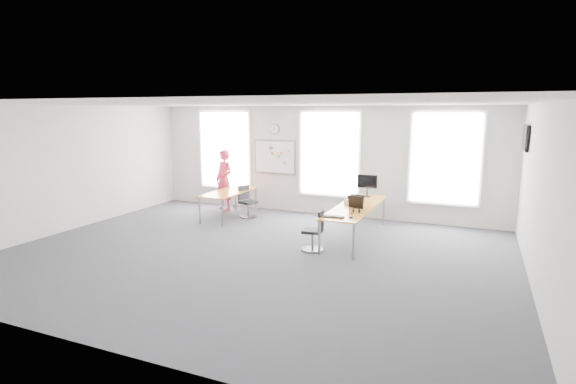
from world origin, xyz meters
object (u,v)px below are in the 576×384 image
at_px(keyboard, 334,217).
at_px(headphones, 356,210).
at_px(desk_left, 229,193).
at_px(monitor, 367,184).
at_px(chair_right, 315,233).
at_px(person, 224,180).
at_px(chair_left, 247,203).
at_px(desk_right, 356,208).

xyz_separation_m(keyboard, headphones, (0.32, 0.58, 0.04)).
bearing_deg(desk_left, keyboard, -28.06).
bearing_deg(monitor, chair_right, -100.93).
bearing_deg(monitor, headphones, -82.81).
bearing_deg(headphones, keyboard, -134.89).
height_order(person, keyboard, person).
relative_size(headphones, monitor, 0.33).
height_order(chair_right, keyboard, chair_right).
bearing_deg(person, headphones, -3.34).
bearing_deg(person, chair_left, -6.50).
relative_size(desk_left, keyboard, 4.41).
height_order(desk_left, monitor, monitor).
bearing_deg(desk_left, desk_right, -10.06).
bearing_deg(chair_left, desk_right, -84.24).
bearing_deg(desk_right, chair_left, 165.15).
bearing_deg(chair_right, headphones, 123.89).
bearing_deg(person, desk_left, -29.89).
distance_m(desk_left, monitor, 3.71).
relative_size(desk_right, keyboard, 6.89).
height_order(desk_left, person, person).
bearing_deg(chair_left, person, 82.63).
distance_m(headphones, monitor, 1.88).
relative_size(chair_left, headphones, 4.71).
bearing_deg(keyboard, headphones, 46.50).
xyz_separation_m(chair_right, person, (-3.75, 2.64, 0.51)).
height_order(desk_right, monitor, monitor).
xyz_separation_m(person, monitor, (4.25, -0.21, 0.20)).
height_order(desk_left, keyboard, keyboard).
bearing_deg(chair_right, desk_right, 151.37).
bearing_deg(desk_right, chair_right, -113.44).
xyz_separation_m(chair_left, person, (-1.03, 0.55, 0.51)).
bearing_deg(chair_left, desk_left, 136.79).
xyz_separation_m(headphones, monitor, (-0.21, 1.85, 0.28)).
xyz_separation_m(desk_right, monitor, (-0.03, 1.20, 0.38)).
bearing_deg(keyboard, desk_left, 136.90).
bearing_deg(keyboard, monitor, 72.40).
bearing_deg(monitor, chair_left, -173.26).
height_order(desk_left, chair_left, chair_left).
height_order(desk_right, headphones, headphones).
xyz_separation_m(desk_left, chair_right, (3.14, -1.88, -0.28)).
xyz_separation_m(desk_right, chair_left, (-3.25, 0.86, -0.32)).
height_order(headphones, monitor, monitor).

